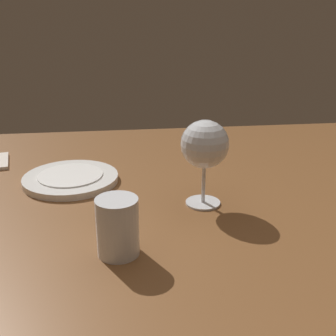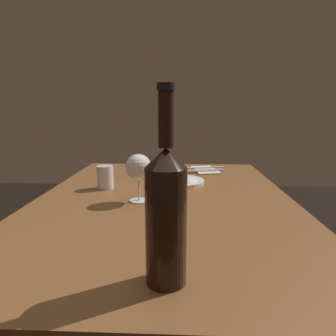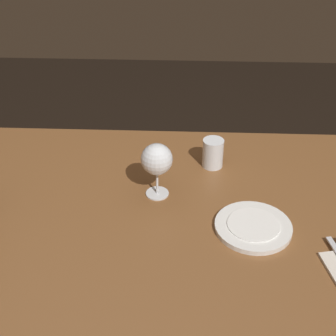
# 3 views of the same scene
# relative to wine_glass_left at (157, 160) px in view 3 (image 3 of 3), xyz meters

# --- Properties ---
(dining_table) EXTENTS (1.30, 0.90, 0.74)m
(dining_table) POSITION_rel_wine_glass_left_xyz_m (0.04, -0.08, -0.21)
(dining_table) COLOR brown
(dining_table) RESTS_ON ground
(wine_glass_left) EXTENTS (0.09, 0.09, 0.16)m
(wine_glass_left) POSITION_rel_wine_glass_left_xyz_m (0.00, 0.00, 0.00)
(wine_glass_left) COLOR white
(wine_glass_left) RESTS_ON dining_table
(water_tumbler) EXTENTS (0.06, 0.06, 0.09)m
(water_tumbler) POSITION_rel_wine_glass_left_xyz_m (0.16, 0.16, -0.07)
(water_tumbler) COLOR white
(water_tumbler) RESTS_ON dining_table
(dinner_plate) EXTENTS (0.20, 0.20, 0.02)m
(dinner_plate) POSITION_rel_wine_glass_left_xyz_m (0.26, -0.14, -0.11)
(dinner_plate) COLOR white
(dinner_plate) RESTS_ON dining_table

